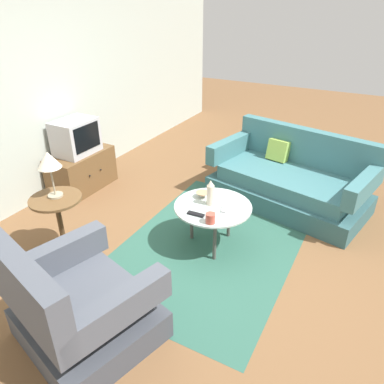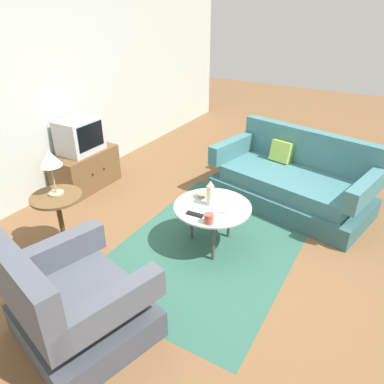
{
  "view_description": "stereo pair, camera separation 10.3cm",
  "coord_description": "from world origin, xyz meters",
  "px_view_note": "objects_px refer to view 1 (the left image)",
  "views": [
    {
      "loc": [
        -2.75,
        -1.21,
        2.31
      ],
      "look_at": [
        0.12,
        0.33,
        0.55
      ],
      "focal_mm": 34.06,
      "sensor_mm": 36.0,
      "label": 1
    },
    {
      "loc": [
        -2.7,
        -1.3,
        2.31
      ],
      "look_at": [
        0.12,
        0.33,
        0.55
      ],
      "focal_mm": 34.06,
      "sensor_mm": 36.0,
      "label": 2
    }
  ],
  "objects_px": {
    "armchair": "(79,309)",
    "coffee_table": "(213,209)",
    "vase": "(210,193)",
    "tv_remote_silver": "(224,208)",
    "tv_stand": "(82,171)",
    "bowl": "(202,195)",
    "tv_remote_dark": "(196,214)",
    "table_lamp": "(49,162)",
    "side_table": "(58,214)",
    "couch": "(290,181)",
    "mug": "(211,218)",
    "television": "(76,137)"
  },
  "relations": [
    {
      "from": "armchair",
      "to": "coffee_table",
      "type": "height_order",
      "value": "armchair"
    },
    {
      "from": "vase",
      "to": "tv_remote_silver",
      "type": "distance_m",
      "value": 0.2
    },
    {
      "from": "tv_stand",
      "to": "bowl",
      "type": "relative_size",
      "value": 6.33
    },
    {
      "from": "tv_remote_dark",
      "to": "table_lamp",
      "type": "bearing_deg",
      "value": -158.51
    },
    {
      "from": "tv_remote_dark",
      "to": "side_table",
      "type": "bearing_deg",
      "value": -157.17
    },
    {
      "from": "couch",
      "to": "bowl",
      "type": "bearing_deg",
      "value": 74.92
    },
    {
      "from": "armchair",
      "to": "mug",
      "type": "bearing_deg",
      "value": 86.38
    },
    {
      "from": "bowl",
      "to": "armchair",
      "type": "bearing_deg",
      "value": 174.29
    },
    {
      "from": "coffee_table",
      "to": "tv_remote_dark",
      "type": "xyz_separation_m",
      "value": [
        -0.24,
        0.07,
        0.05
      ]
    },
    {
      "from": "television",
      "to": "table_lamp",
      "type": "bearing_deg",
      "value": -144.26
    },
    {
      "from": "tv_stand",
      "to": "tv_remote_silver",
      "type": "bearing_deg",
      "value": -98.91
    },
    {
      "from": "couch",
      "to": "television",
      "type": "bearing_deg",
      "value": 33.07
    },
    {
      "from": "tv_remote_dark",
      "to": "coffee_table",
      "type": "bearing_deg",
      "value": 71.7
    },
    {
      "from": "side_table",
      "to": "mug",
      "type": "height_order",
      "value": "side_table"
    },
    {
      "from": "television",
      "to": "tv_remote_dark",
      "type": "height_order",
      "value": "television"
    },
    {
      "from": "side_table",
      "to": "tv_remote_silver",
      "type": "height_order",
      "value": "side_table"
    },
    {
      "from": "coffee_table",
      "to": "table_lamp",
      "type": "distance_m",
      "value": 1.61
    },
    {
      "from": "television",
      "to": "coffee_table",
      "type": "bearing_deg",
      "value": -99.05
    },
    {
      "from": "television",
      "to": "tv_remote_silver",
      "type": "xyz_separation_m",
      "value": [
        -0.35,
        -2.23,
        -0.25
      ]
    },
    {
      "from": "side_table",
      "to": "bowl",
      "type": "relative_size",
      "value": 4.53
    },
    {
      "from": "coffee_table",
      "to": "mug",
      "type": "bearing_deg",
      "value": -158.89
    },
    {
      "from": "vase",
      "to": "side_table",
      "type": "bearing_deg",
      "value": 123.65
    },
    {
      "from": "side_table",
      "to": "tv_remote_silver",
      "type": "bearing_deg",
      "value": -60.22
    },
    {
      "from": "vase",
      "to": "coffee_table",
      "type": "bearing_deg",
      "value": -103.44
    },
    {
      "from": "armchair",
      "to": "vase",
      "type": "bearing_deg",
      "value": 94.95
    },
    {
      "from": "table_lamp",
      "to": "tv_remote_silver",
      "type": "distance_m",
      "value": 1.69
    },
    {
      "from": "armchair",
      "to": "bowl",
      "type": "xyz_separation_m",
      "value": [
        1.64,
        -0.16,
        0.19
      ]
    },
    {
      "from": "side_table",
      "to": "mug",
      "type": "xyz_separation_m",
      "value": [
        0.53,
        -1.38,
        0.07
      ]
    },
    {
      "from": "couch",
      "to": "tv_stand",
      "type": "height_order",
      "value": "couch"
    },
    {
      "from": "mug",
      "to": "bowl",
      "type": "relative_size",
      "value": 1.02
    },
    {
      "from": "vase",
      "to": "tv_remote_silver",
      "type": "height_order",
      "value": "vase"
    },
    {
      "from": "armchair",
      "to": "vase",
      "type": "distance_m",
      "value": 1.61
    },
    {
      "from": "bowl",
      "to": "side_table",
      "type": "bearing_deg",
      "value": 129.64
    },
    {
      "from": "coffee_table",
      "to": "vase",
      "type": "relative_size",
      "value": 2.9
    },
    {
      "from": "coffee_table",
      "to": "bowl",
      "type": "bearing_deg",
      "value": 59.63
    },
    {
      "from": "couch",
      "to": "table_lamp",
      "type": "bearing_deg",
      "value": 62.6
    },
    {
      "from": "coffee_table",
      "to": "table_lamp",
      "type": "bearing_deg",
      "value": 121.46
    },
    {
      "from": "bowl",
      "to": "tv_remote_silver",
      "type": "height_order",
      "value": "bowl"
    },
    {
      "from": "table_lamp",
      "to": "couch",
      "type": "bearing_deg",
      "value": -40.16
    },
    {
      "from": "vase",
      "to": "tv_remote_dark",
      "type": "relative_size",
      "value": 1.58
    },
    {
      "from": "tv_stand",
      "to": "mug",
      "type": "distance_m",
      "value": 2.3
    },
    {
      "from": "armchair",
      "to": "tv_stand",
      "type": "relative_size",
      "value": 1.29
    },
    {
      "from": "vase",
      "to": "mug",
      "type": "height_order",
      "value": "vase"
    },
    {
      "from": "coffee_table",
      "to": "tv_remote_dark",
      "type": "height_order",
      "value": "tv_remote_dark"
    },
    {
      "from": "mug",
      "to": "bowl",
      "type": "distance_m",
      "value": 0.48
    },
    {
      "from": "couch",
      "to": "tv_remote_dark",
      "type": "relative_size",
      "value": 11.94
    },
    {
      "from": "tv_remote_silver",
      "to": "tv_stand",
      "type": "bearing_deg",
      "value": -112.98
    },
    {
      "from": "tv_stand",
      "to": "television",
      "type": "xyz_separation_m",
      "value": [
        -0.0,
        0.01,
        0.47
      ]
    },
    {
      "from": "armchair",
      "to": "television",
      "type": "bearing_deg",
      "value": 148.99
    },
    {
      "from": "vase",
      "to": "bowl",
      "type": "xyz_separation_m",
      "value": [
        0.09,
        0.13,
        -0.1
      ]
    }
  ]
}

